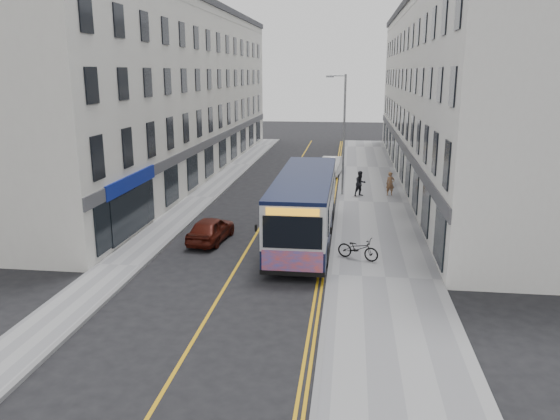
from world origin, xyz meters
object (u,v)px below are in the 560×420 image
(pedestrian_far, at_px, (360,184))
(car_white, at_px, (331,166))
(streetlamp, at_px, (343,131))
(pedestrian_near, at_px, (390,184))
(bicycle, at_px, (358,248))
(car_maroon, at_px, (211,229))
(city_bus, at_px, (305,205))

(pedestrian_far, height_order, car_white, pedestrian_far)
(streetlamp, bearing_deg, pedestrian_far, -17.80)
(pedestrian_near, bearing_deg, car_white, 108.14)
(bicycle, relative_size, car_maroon, 0.51)
(car_maroon, bearing_deg, car_white, -99.18)
(car_maroon, bearing_deg, pedestrian_far, -118.45)
(bicycle, distance_m, car_maroon, 7.46)
(bicycle, xyz_separation_m, car_maroon, (-7.16, 2.07, 0.01))
(bicycle, relative_size, pedestrian_far, 1.12)
(city_bus, relative_size, bicycle, 6.06)
(pedestrian_far, relative_size, car_maroon, 0.45)
(car_white, bearing_deg, bicycle, -77.95)
(pedestrian_far, xyz_separation_m, car_maroon, (-7.43, -10.71, -0.33))
(streetlamp, xyz_separation_m, pedestrian_far, (1.26, -0.41, -3.42))
(pedestrian_far, bearing_deg, streetlamp, 130.06)
(streetlamp, height_order, pedestrian_far, streetlamp)
(city_bus, relative_size, pedestrian_near, 7.29)
(city_bus, xyz_separation_m, pedestrian_near, (4.85, 10.50, -0.91))
(car_white, bearing_deg, streetlamp, -76.10)
(car_white, relative_size, car_maroon, 1.18)
(pedestrian_far, distance_m, car_white, 8.36)
(city_bus, height_order, pedestrian_far, city_bus)
(pedestrian_far, bearing_deg, car_white, 73.35)
(streetlamp, height_order, city_bus, streetlamp)
(car_white, bearing_deg, city_bus, -85.35)
(bicycle, bearing_deg, pedestrian_far, 20.70)
(pedestrian_near, xyz_separation_m, pedestrian_far, (-1.98, -0.48, 0.06))
(pedestrian_near, bearing_deg, city_bus, -125.75)
(streetlamp, xyz_separation_m, pedestrian_near, (3.24, 0.08, -3.48))
(city_bus, relative_size, car_maroon, 3.09)
(bicycle, height_order, pedestrian_near, pedestrian_near)
(pedestrian_far, distance_m, car_maroon, 13.04)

